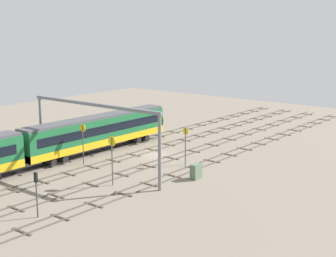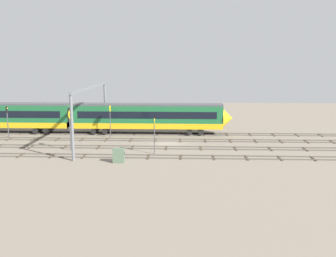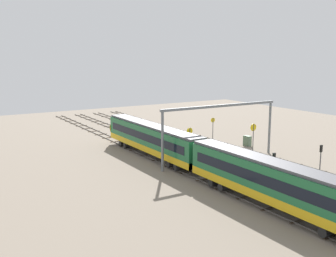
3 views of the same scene
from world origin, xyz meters
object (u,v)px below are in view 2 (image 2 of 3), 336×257
(overhead_gantry, at_px, (91,100))
(speed_sign_mid_trackside, at_px, (110,116))
(signal_light_trackside_approach, at_px, (7,117))
(relay_cabinet, at_px, (119,156))
(train, at_px, (75,117))
(speed_sign_near_foreground, at_px, (70,124))
(speed_sign_far_trackside, at_px, (154,131))

(overhead_gantry, xyz_separation_m, speed_sign_mid_trackside, (1.89, 4.04, -3.02))
(signal_light_trackside_approach, distance_m, relay_cabinet, 24.44)
(train, xyz_separation_m, speed_sign_near_foreground, (2.66, -11.76, 0.94))
(train, relative_size, signal_light_trackside_approach, 10.62)
(speed_sign_mid_trackside, relative_size, relay_cabinet, 2.94)
(speed_sign_near_foreground, xyz_separation_m, speed_sign_mid_trackside, (3.67, 8.63, -0.29))
(train, bearing_deg, relay_cabinet, -60.12)
(relay_cabinet, bearing_deg, speed_sign_mid_trackside, 104.45)
(train, distance_m, relay_cabinet, 20.20)
(speed_sign_near_foreground, bearing_deg, overhead_gantry, 68.75)
(signal_light_trackside_approach, xyz_separation_m, relay_cabinet, (19.74, -14.24, -2.24))
(speed_sign_mid_trackside, bearing_deg, relay_cabinet, -75.55)
(speed_sign_mid_trackside, distance_m, speed_sign_far_trackside, 12.52)
(train, distance_m, speed_sign_mid_trackside, 7.09)
(speed_sign_mid_trackside, height_order, signal_light_trackside_approach, speed_sign_mid_trackside)
(train, bearing_deg, signal_light_trackside_approach, -161.77)
(train, xyz_separation_m, signal_light_trackside_approach, (-9.72, -3.20, 0.44))
(overhead_gantry, distance_m, speed_sign_near_foreground, 5.63)
(train, bearing_deg, speed_sign_far_trackside, -43.25)
(overhead_gantry, relative_size, speed_sign_near_foreground, 3.71)
(overhead_gantry, xyz_separation_m, speed_sign_far_trackside, (9.47, -5.92, -3.37))
(train, xyz_separation_m, speed_sign_mid_trackside, (6.33, -3.13, 0.66))
(speed_sign_near_foreground, distance_m, signal_light_trackside_approach, 15.06)
(speed_sign_mid_trackside, distance_m, relay_cabinet, 14.98)
(train, bearing_deg, speed_sign_mid_trackside, -26.28)
(train, distance_m, signal_light_trackside_approach, 10.24)
(speed_sign_near_foreground, relative_size, speed_sign_far_trackside, 1.16)
(train, distance_m, speed_sign_far_trackside, 19.10)
(speed_sign_mid_trackside, xyz_separation_m, relay_cabinet, (3.69, -14.31, -2.46))
(speed_sign_near_foreground, xyz_separation_m, speed_sign_far_trackside, (11.25, -1.33, -0.64))
(speed_sign_far_trackside, bearing_deg, signal_light_trackside_approach, 157.30)
(speed_sign_mid_trackside, bearing_deg, overhead_gantry, -115.04)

